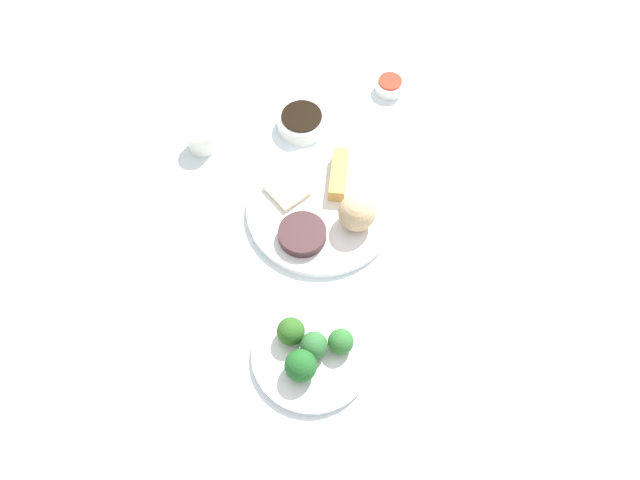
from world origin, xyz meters
name	(u,v)px	position (x,y,z in m)	size (l,w,h in m)	color
tabletop	(328,211)	(0.00, 0.00, 0.01)	(2.20, 2.20, 0.02)	white
main_plate	(321,209)	(-0.01, -0.02, 0.03)	(0.29, 0.29, 0.02)	white
rice_scoop	(357,213)	(0.07, 0.00, 0.07)	(0.07, 0.07, 0.07)	tan
spring_roll	(339,174)	(-0.02, 0.06, 0.05)	(0.11, 0.03, 0.03)	gold
crab_rangoon_wonton	(287,191)	(-0.08, -0.03, 0.04)	(0.07, 0.07, 0.01)	beige
stir_fry_heap	(302,234)	(0.01, -0.09, 0.05)	(0.09, 0.09, 0.02)	#3F2526
broccoli_plate	(312,354)	(0.17, -0.25, 0.03)	(0.21, 0.21, 0.01)	white
broccoli_floret_0	(341,342)	(0.20, -0.21, 0.06)	(0.04, 0.04, 0.04)	#2F702F
broccoli_floret_1	(301,366)	(0.17, -0.29, 0.06)	(0.06, 0.06, 0.06)	#205F25
broccoli_floret_2	(314,345)	(0.17, -0.25, 0.06)	(0.05, 0.05, 0.05)	#316E35
broccoli_floret_4	(291,331)	(0.12, -0.25, 0.06)	(0.05, 0.05, 0.05)	#2E6220
soy_sauce_bowl	(302,122)	(-0.17, 0.13, 0.04)	(0.10, 0.10, 0.03)	white
soy_sauce_bowl_liquid	(302,116)	(-0.17, 0.13, 0.05)	(0.09, 0.09, 0.00)	black
sauce_ramekin_sweet_and_sour	(390,86)	(-0.09, 0.32, 0.03)	(0.06, 0.06, 0.03)	white
sauce_ramekin_sweet_and_sour_liquid	(390,81)	(-0.09, 0.32, 0.05)	(0.05, 0.05, 0.00)	red
teacup	(201,139)	(-0.30, -0.05, 0.05)	(0.06, 0.06, 0.05)	white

